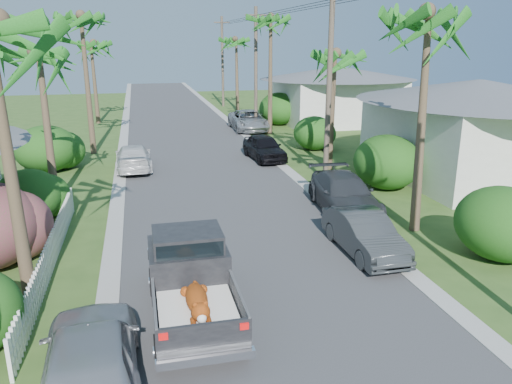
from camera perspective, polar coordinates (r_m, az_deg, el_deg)
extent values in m
plane|color=#34531F|center=(11.86, 4.81, -16.81)|extent=(120.00, 120.00, 0.00)
cube|color=#38383A|center=(35.12, -7.86, 5.92)|extent=(8.00, 100.00, 0.02)
cube|color=#A5A39E|center=(34.99, -14.91, 5.51)|extent=(0.60, 100.00, 0.06)
cube|color=#A5A39E|center=(35.76, -0.95, 6.31)|extent=(0.60, 100.00, 0.06)
cylinder|color=black|center=(11.05, -10.78, -17.52)|extent=(0.28, 0.76, 0.76)
cylinder|color=black|center=(11.20, -1.69, -16.67)|extent=(0.28, 0.76, 0.76)
cylinder|color=black|center=(13.86, -11.48, -10.01)|extent=(0.28, 0.76, 0.76)
cylinder|color=black|center=(13.98, -4.41, -9.46)|extent=(0.28, 0.76, 0.76)
cube|color=slate|center=(11.51, -6.66, -14.37)|extent=(1.90, 2.40, 0.24)
cube|color=slate|center=(11.27, -11.50, -13.09)|extent=(0.06, 2.40, 0.55)
cube|color=slate|center=(11.43, -2.04, -12.28)|extent=(0.06, 2.40, 0.55)
cube|color=black|center=(10.33, -5.92, -15.97)|extent=(1.92, 0.08, 0.52)
cube|color=silver|center=(10.44, -5.73, -18.42)|extent=(1.98, 0.18, 0.18)
cube|color=red|center=(10.18, -10.55, -15.93)|extent=(0.18, 0.05, 0.14)
cube|color=red|center=(10.33, -1.35, -15.08)|extent=(0.18, 0.05, 0.14)
cube|color=black|center=(12.93, -7.72, -8.55)|extent=(1.94, 1.65, 1.10)
cube|color=black|center=(12.64, -7.84, -5.56)|extent=(1.70, 1.35, 0.55)
cube|color=black|center=(12.03, -7.52, -6.88)|extent=(1.60, 0.05, 0.45)
cube|color=black|center=(14.13, -8.21, -6.97)|extent=(1.94, 1.20, 0.80)
cube|color=white|center=(11.41, -6.69, -13.51)|extent=(1.70, 2.10, 0.16)
ellipsoid|color=#FF6115|center=(11.34, -6.81, -11.95)|extent=(0.48, 1.25, 0.43)
sphere|color=#FF6115|center=(10.66, -6.34, -13.48)|extent=(0.40, 0.40, 0.40)
ellipsoid|color=white|center=(11.39, -6.79, -12.39)|extent=(0.32, 0.86, 0.18)
imported|color=#303435|center=(16.37, 12.27, -4.71)|extent=(1.46, 4.02, 1.32)
imported|color=#34363A|center=(20.16, 10.04, -0.25)|extent=(2.49, 5.18, 1.46)
imported|color=black|center=(28.78, 0.95, 5.09)|extent=(2.00, 4.27, 1.41)
imported|color=#A1A3A7|center=(38.62, -0.87, 8.17)|extent=(2.54, 5.40, 1.49)
imported|color=#A2A3A8|center=(10.36, -18.36, -17.98)|extent=(2.08, 4.72, 1.58)
imported|color=silver|center=(27.29, -13.84, 3.84)|extent=(1.90, 4.54, 1.31)
cone|color=brown|center=(13.08, -26.18, 1.55)|extent=(0.36, 0.71, 7.01)
cone|color=brown|center=(21.94, -22.72, 6.46)|extent=(0.36, 0.61, 6.21)
cone|color=brown|center=(31.59, -18.70, 11.32)|extent=(0.36, 0.36, 8.00)
cone|color=brown|center=(43.61, -17.96, 11.68)|extent=(0.36, 0.75, 6.51)
cone|color=brown|center=(18.27, 18.36, 7.13)|extent=(0.36, 0.73, 7.51)
cone|color=brown|center=(26.49, 8.66, 8.92)|extent=(0.36, 0.54, 6.01)
cone|color=brown|center=(36.66, 1.65, 12.98)|extent=(0.36, 0.36, 8.20)
cone|color=brown|center=(50.40, -2.20, 13.22)|extent=(0.36, 0.63, 6.81)
ellipsoid|color=#1A4313|center=(20.58, -24.53, -0.41)|extent=(2.40, 2.64, 2.00)
ellipsoid|color=#1A4313|center=(28.29, -22.87, 4.58)|extent=(3.20, 3.52, 2.40)
ellipsoid|color=#1A4313|center=(17.27, 26.39, -3.25)|extent=(2.80, 3.08, 2.30)
ellipsoid|color=#1A4313|center=(23.73, 14.73, 3.34)|extent=(3.00, 3.30, 2.50)
ellipsoid|color=#1A4313|center=(31.72, 6.69, 6.71)|extent=(2.60, 2.86, 2.10)
ellipsoid|color=#1A4313|center=(41.25, 2.63, 9.49)|extent=(3.20, 3.52, 2.60)
cube|color=white|center=(16.29, -22.32, -6.34)|extent=(0.10, 11.00, 1.00)
cube|color=silver|center=(27.20, 23.64, 5.55)|extent=(8.00, 9.00, 3.80)
cone|color=#595B60|center=(26.89, 24.25, 10.56)|extent=(6.48, 6.48, 1.00)
cube|color=silver|center=(42.82, 9.19, 10.24)|extent=(9.00, 8.00, 3.60)
cone|color=#595B60|center=(42.62, 9.34, 13.31)|extent=(6.48, 6.48, 1.00)
cylinder|color=brown|center=(24.11, 8.34, 11.76)|extent=(0.26, 0.26, 9.00)
cylinder|color=brown|center=(38.43, -0.02, 13.76)|extent=(0.26, 0.26, 9.00)
cube|color=brown|center=(38.42, -0.02, 19.57)|extent=(1.60, 0.10, 0.10)
cylinder|color=brown|center=(53.13, -3.85, 14.57)|extent=(0.26, 0.26, 9.00)
cube|color=brown|center=(53.12, -3.93, 18.78)|extent=(1.60, 0.10, 0.10)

